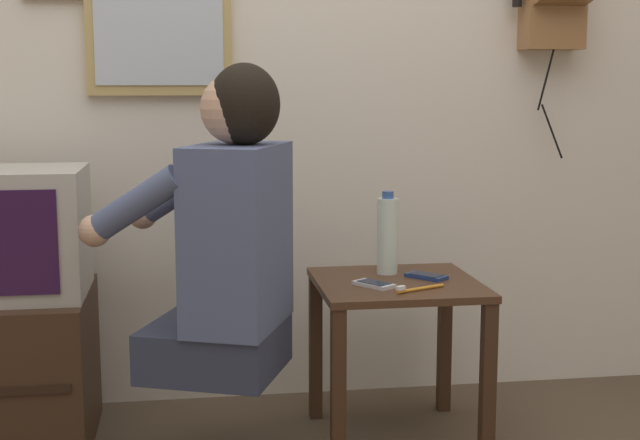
{
  "coord_description": "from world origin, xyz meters",
  "views": [
    {
      "loc": [
        -0.25,
        -1.81,
        1.09
      ],
      "look_at": [
        0.14,
        0.7,
        0.7
      ],
      "focal_mm": 50.0,
      "sensor_mm": 36.0,
      "label": 1
    }
  ],
  "objects_px": {
    "person": "(228,234)",
    "cell_phone_held": "(374,284)",
    "cell_phone_spare": "(426,276)",
    "toothbrush": "(417,289)",
    "water_bottle": "(387,235)"
  },
  "relations": [
    {
      "from": "cell_phone_spare",
      "to": "toothbrush",
      "type": "bearing_deg",
      "value": -154.92
    },
    {
      "from": "toothbrush",
      "to": "water_bottle",
      "type": "bearing_deg",
      "value": -17.22
    },
    {
      "from": "person",
      "to": "cell_phone_spare",
      "type": "bearing_deg",
      "value": -53.71
    },
    {
      "from": "toothbrush",
      "to": "cell_phone_spare",
      "type": "bearing_deg",
      "value": -48.6
    },
    {
      "from": "person",
      "to": "toothbrush",
      "type": "relative_size",
      "value": 5.43
    },
    {
      "from": "cell_phone_held",
      "to": "cell_phone_spare",
      "type": "relative_size",
      "value": 1.02
    },
    {
      "from": "cell_phone_held",
      "to": "water_bottle",
      "type": "xyz_separation_m",
      "value": [
        0.08,
        0.17,
        0.12
      ]
    },
    {
      "from": "cell_phone_spare",
      "to": "water_bottle",
      "type": "bearing_deg",
      "value": 100.17
    },
    {
      "from": "water_bottle",
      "to": "cell_phone_held",
      "type": "bearing_deg",
      "value": -114.91
    },
    {
      "from": "person",
      "to": "cell_phone_held",
      "type": "distance_m",
      "value": 0.47
    },
    {
      "from": "water_bottle",
      "to": "cell_phone_spare",
      "type": "bearing_deg",
      "value": -39.07
    },
    {
      "from": "cell_phone_spare",
      "to": "person",
      "type": "bearing_deg",
      "value": 153.74
    },
    {
      "from": "person",
      "to": "cell_phone_spare",
      "type": "height_order",
      "value": "person"
    },
    {
      "from": "person",
      "to": "water_bottle",
      "type": "xyz_separation_m",
      "value": [
        0.51,
        0.24,
        -0.06
      ]
    },
    {
      "from": "person",
      "to": "water_bottle",
      "type": "bearing_deg",
      "value": -42.69
    }
  ]
}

